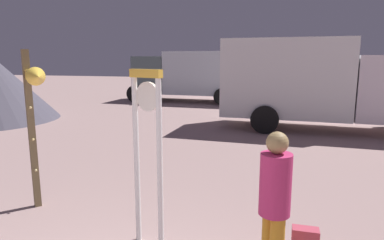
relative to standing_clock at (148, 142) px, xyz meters
name	(u,v)px	position (x,y,z in m)	size (l,w,h in m)	color
standing_clock	(148,142)	(0.00, 0.00, 0.00)	(0.47, 0.24, 2.26)	white
arrow_sign	(33,109)	(-1.97, 0.40, 0.28)	(0.89, 0.81, 2.52)	brown
person_near_clock	(275,202)	(1.55, -0.42, -0.43)	(0.32, 0.32, 1.68)	orange
box_truck_near	(309,81)	(2.47, 8.18, 0.27)	(6.28, 2.65, 3.03)	white
box_truck_far	(196,74)	(-3.04, 14.61, 0.19)	(7.05, 2.91, 2.77)	silver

